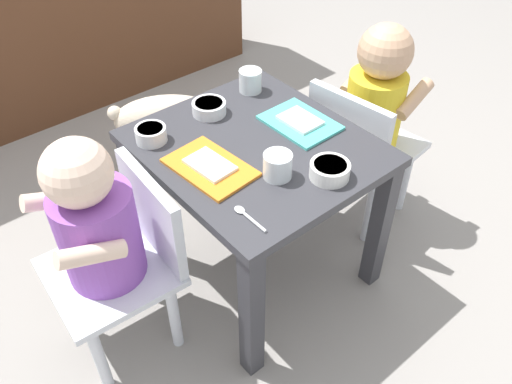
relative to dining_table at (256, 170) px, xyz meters
The scene contains 13 objects.
ground_plane 0.37m from the dining_table, ahead, with size 7.00×7.00×0.00m, color gray.
dining_table is the anchor object (origin of this frame).
seated_child_left 0.42m from the dining_table, behind, with size 0.30×0.30×0.64m.
seated_child_right 0.42m from the dining_table, ahead, with size 0.31×0.31×0.65m.
dog 0.57m from the dining_table, 79.72° to the left, with size 0.43×0.35×0.32m.
food_tray_left 0.17m from the dining_table, behind, with size 0.15×0.22×0.02m.
food_tray_right 0.17m from the dining_table, ahead, with size 0.14×0.19×0.02m.
water_cup_left 0.17m from the dining_table, 108.24° to the right, with size 0.07×0.07×0.06m.
water_cup_right 0.28m from the dining_table, 53.66° to the left, with size 0.06×0.06×0.06m.
veggie_bowl_far 0.28m from the dining_table, 136.92° to the left, with size 0.08×0.08×0.04m.
veggie_bowl_near 0.23m from the dining_table, 76.75° to the right, with size 0.09×0.09×0.04m.
cereal_bowl_right_side 0.21m from the dining_table, 91.95° to the left, with size 0.09×0.09×0.03m.
spoon_by_left_tray 0.27m from the dining_table, 134.02° to the right, with size 0.02×0.10×0.01m.
Camera 1 is at (-0.68, -0.81, 1.23)m, focal length 37.22 mm.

